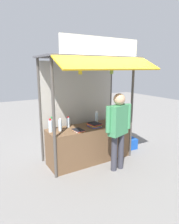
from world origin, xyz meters
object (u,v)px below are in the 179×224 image
object	(u,v)px
magazine_stack_mid_left	(94,125)
plastic_crate	(127,143)
banana_bunch_inner_right	(80,71)
banana_bunch_leftmost	(112,71)
water_bottle_front_right	(68,122)
water_bottle_left	(60,125)
vendor_person	(118,125)
water_bottle_center	(52,124)
magazine_stack_mid_right	(119,120)
water_bottle_front_left	(97,117)
water_bottle_far_right	(50,126)
magazine_stack_right	(115,124)
magazine_stack_back_left	(78,130)

from	to	relation	value
magazine_stack_mid_left	plastic_crate	distance (m)	1.43
banana_bunch_inner_right	banana_bunch_leftmost	bearing A→B (deg)	0.10
water_bottle_front_right	magazine_stack_mid_left	size ratio (longest dim) A/B	0.81
water_bottle_left	water_bottle_front_right	bearing A→B (deg)	29.59
vendor_person	water_bottle_front_right	bearing A→B (deg)	113.71
banana_bunch_leftmost	vendor_person	distance (m)	1.16
water_bottle_center	magazine_stack_mid_left	world-z (taller)	water_bottle_center
plastic_crate	magazine_stack_mid_right	bearing A→B (deg)	-170.02
water_bottle_front_left	magazine_stack_mid_right	size ratio (longest dim) A/B	1.19
water_bottle_front_right	water_bottle_far_right	bearing A→B (deg)	-166.39
water_bottle_far_right	magazine_stack_right	world-z (taller)	water_bottle_far_right
banana_bunch_leftmost	banana_bunch_inner_right	world-z (taller)	same
magazine_stack_back_left	banana_bunch_inner_right	bearing A→B (deg)	-106.40
banana_bunch_inner_right	vendor_person	bearing A→B (deg)	-19.65
magazine_stack_right	banana_bunch_inner_right	world-z (taller)	banana_bunch_inner_right
magazine_stack_right	magazine_stack_mid_left	size ratio (longest dim) A/B	0.90
magazine_stack_mid_left	plastic_crate	xyz separation A→B (m)	(1.21, 0.15, -0.76)
water_bottle_left	banana_bunch_inner_right	distance (m)	1.29
water_bottle_left	banana_bunch_inner_right	world-z (taller)	banana_bunch_inner_right
water_bottle_far_right	magazine_stack_back_left	world-z (taller)	water_bottle_far_right
water_bottle_center	magazine_stack_mid_right	world-z (taller)	water_bottle_center
water_bottle_center	water_bottle_front_right	distance (m)	0.40
magazine_stack_mid_right	banana_bunch_leftmost	bearing A→B (deg)	-143.49
water_bottle_far_right	water_bottle_center	xyz separation A→B (m)	(0.07, 0.09, 0.00)
water_bottle_front_left	banana_bunch_inner_right	xyz separation A→B (m)	(-0.81, -0.66, 1.17)
banana_bunch_leftmost	water_bottle_far_right	bearing A→B (deg)	157.44
magazine_stack_mid_left	magazine_stack_mid_right	size ratio (longest dim) A/B	1.32
water_bottle_left	magazine_stack_mid_right	distance (m)	1.62
water_bottle_left	water_bottle_front_left	world-z (taller)	water_bottle_front_left
vendor_person	magazine_stack_right	bearing A→B (deg)	42.23
magazine_stack_mid_left	banana_bunch_leftmost	size ratio (longest dim) A/B	1.30
water_bottle_front_right	plastic_crate	xyz separation A→B (m)	(1.76, -0.11, -0.84)
water_bottle_left	vendor_person	xyz separation A→B (m)	(1.02, -0.75, 0.04)
water_bottle_left	banana_bunch_inner_right	bearing A→B (deg)	-61.38
banana_bunch_leftmost	magazine_stack_mid_right	bearing A→B (deg)	36.51
magazine_stack_mid_right	banana_bunch_inner_right	world-z (taller)	banana_bunch_inner_right
water_bottle_far_right	banana_bunch_inner_right	distance (m)	1.36
water_bottle_center	water_bottle_left	xyz separation A→B (m)	(0.14, -0.12, -0.01)
water_bottle_center	plastic_crate	size ratio (longest dim) A/B	0.75
magazine_stack_mid_right	magazine_stack_back_left	bearing A→B (deg)	-171.64
water_bottle_left	plastic_crate	world-z (taller)	water_bottle_left
magazine_stack_mid_left	banana_bunch_inner_right	size ratio (longest dim) A/B	1.32
magazine_stack_right	magazine_stack_mid_left	bearing A→B (deg)	159.08
water_bottle_far_right	water_bottle_center	size ratio (longest dim) A/B	0.97
banana_bunch_inner_right	vendor_person	xyz separation A→B (m)	(0.76, -0.27, -1.14)
banana_bunch_leftmost	water_bottle_front_left	bearing A→B (deg)	85.66
water_bottle_far_right	magazine_stack_mid_right	bearing A→B (deg)	-2.09
banana_bunch_leftmost	banana_bunch_inner_right	xyz separation A→B (m)	(-0.76, -0.00, 0.01)
banana_bunch_leftmost	banana_bunch_inner_right	bearing A→B (deg)	-179.90
magazine_stack_back_left	banana_bunch_inner_right	size ratio (longest dim) A/B	1.17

